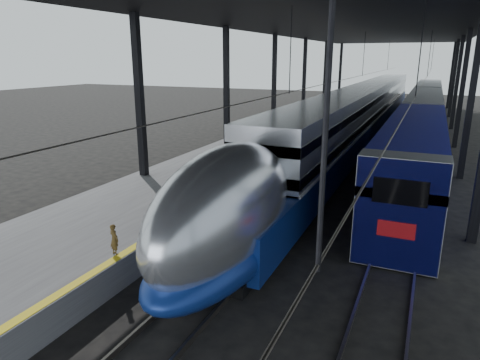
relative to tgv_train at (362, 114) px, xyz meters
The scene contains 8 objects.
ground 26.42m from the tgv_train, 94.35° to the right, with size 160.00×160.00×0.00m, color black.
platform 8.49m from the tgv_train, 131.28° to the right, with size 6.00×80.00×1.00m, color #4C4C4F.
yellow_strip 6.91m from the tgv_train, 113.32° to the right, with size 0.30×80.00×0.01m, color gold.
rails 7.04m from the tgv_train, 68.24° to the right, with size 6.52×80.00×0.16m.
canopy 9.41m from the tgv_train, 90.91° to the right, with size 18.00×75.00×9.47m.
tgv_train is the anchor object (origin of this frame).
second_train 5.45m from the tgv_train, 23.39° to the left, with size 2.82×56.05×3.88m.
child 29.58m from the tgv_train, 95.68° to the right, with size 0.36×0.24×1.00m, color #4F3C1A.
Camera 1 is at (7.61, -12.74, 6.91)m, focal length 32.00 mm.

